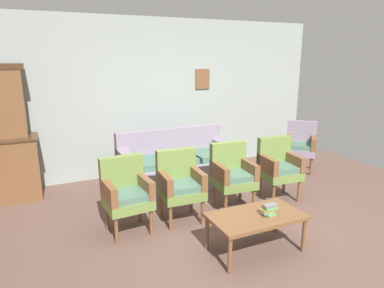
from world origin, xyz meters
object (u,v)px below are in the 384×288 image
armchair_by_doorway (279,165)px  wingback_chair_by_fireplace (301,144)px  armchair_near_couch_end (126,192)px  armchair_row_middle (232,173)px  book_stack_on_table (269,209)px  floral_couch (177,166)px  coffee_table (256,219)px  armchair_near_cabinet (180,183)px

armchair_by_doorway → wingback_chair_by_fireplace: bearing=36.1°
armchair_near_couch_end → armchair_row_middle: size_ratio=1.00×
armchair_row_middle → book_stack_on_table: 1.15m
armchair_near_couch_end → book_stack_on_table: 1.66m
armchair_near_couch_end → book_stack_on_table: bearing=-40.3°
floral_couch → coffee_table: 2.16m
armchair_near_cabinet → armchair_near_couch_end: bearing=-179.1°
coffee_table → armchair_near_cabinet: bearing=113.5°
armchair_near_cabinet → armchair_by_doorway: same height
armchair_near_couch_end → armchair_near_cabinet: bearing=0.9°
armchair_near_cabinet → book_stack_on_table: armchair_near_cabinet is taller
armchair_by_doorway → coffee_table: armchair_by_doorway is taller
wingback_chair_by_fireplace → book_stack_on_table: wingback_chair_by_fireplace is taller
armchair_by_doorway → armchair_near_cabinet: bearing=-178.4°
armchair_by_doorway → book_stack_on_table: 1.52m
floral_couch → coffee_table: floral_couch is taller
book_stack_on_table → armchair_near_couch_end: bearing=139.7°
floral_couch → armchair_near_couch_end: 1.60m
armchair_near_couch_end → coffee_table: (1.14, -1.02, -0.12)m
armchair_by_doorway → armchair_row_middle: bearing=-179.6°
floral_couch → armchair_row_middle: bearing=-70.5°
book_stack_on_table → coffee_table: bearing=155.6°
wingback_chair_by_fireplace → armchair_near_cabinet: bearing=-161.9°
armchair_near_cabinet → armchair_row_middle: size_ratio=1.00×
armchair_near_couch_end → wingback_chair_by_fireplace: (3.47, 0.92, 0.00)m
armchair_by_doorway → wingback_chair_by_fireplace: same height
armchair_by_doorway → coffee_table: size_ratio=0.90×
armchair_near_cabinet → book_stack_on_table: 1.22m
armchair_by_doorway → book_stack_on_table: (-1.02, -1.13, -0.02)m
armchair_near_couch_end → armchair_by_doorway: bearing=1.4°
armchair_near_couch_end → book_stack_on_table: size_ratio=5.40×
wingback_chair_by_fireplace → book_stack_on_table: 2.97m
floral_couch → armchair_row_middle: size_ratio=2.03×
armchair_near_couch_end → armchair_near_cabinet: 0.70m
armchair_near_cabinet → armchair_by_doorway: bearing=1.6°
armchair_by_doorway → wingback_chair_by_fireplace: 1.46m
floral_couch → armchair_near_cabinet: (-0.41, -1.13, 0.17)m
armchair_near_couch_end → floral_couch: bearing=45.9°
armchair_near_couch_end → armchair_row_middle: same height
armchair_near_couch_end → armchair_near_cabinet: same height
armchair_near_couch_end → armchair_by_doorway: 2.29m
armchair_near_couch_end → wingback_chair_by_fireplace: same height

